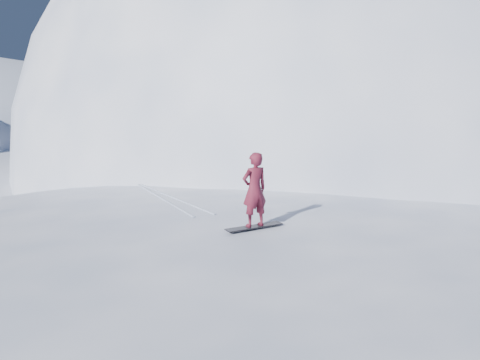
% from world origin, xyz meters
% --- Properties ---
extents(ground, '(400.00, 400.00, 0.00)m').
position_xyz_m(ground, '(0.00, 0.00, 0.00)').
color(ground, white).
rests_on(ground, ground).
extents(near_ridge, '(36.00, 28.00, 4.80)m').
position_xyz_m(near_ridge, '(1.00, 3.00, 0.00)').
color(near_ridge, white).
rests_on(near_ridge, ground).
extents(summit_peak, '(60.00, 56.00, 56.00)m').
position_xyz_m(summit_peak, '(22.00, 26.00, 0.00)').
color(summit_peak, white).
rests_on(summit_peak, ground).
extents(peak_shoulder, '(28.00, 24.00, 18.00)m').
position_xyz_m(peak_shoulder, '(10.00, 20.00, 0.00)').
color(peak_shoulder, white).
rests_on(peak_shoulder, ground).
extents(wind_bumps, '(16.00, 14.40, 1.00)m').
position_xyz_m(wind_bumps, '(-0.56, 2.12, 0.00)').
color(wind_bumps, white).
rests_on(wind_bumps, ground).
extents(snowboard, '(1.66, 0.51, 0.03)m').
position_xyz_m(snowboard, '(0.61, 0.21, 2.41)').
color(snowboard, black).
rests_on(snowboard, near_ridge).
extents(snowboarder, '(0.76, 0.55, 1.95)m').
position_xyz_m(snowboarder, '(0.61, 0.21, 3.40)').
color(snowboarder, maroon).
rests_on(snowboarder, snowboard).
extents(board_tracks, '(1.38, 5.97, 0.04)m').
position_xyz_m(board_tracks, '(-0.71, 4.81, 2.42)').
color(board_tracks, silver).
rests_on(board_tracks, ground).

